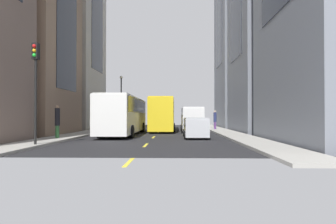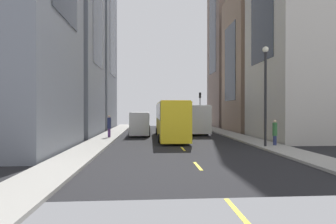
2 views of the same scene
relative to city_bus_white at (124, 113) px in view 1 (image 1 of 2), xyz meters
name	(u,v)px [view 1 (image 1 of 2)]	position (x,y,z in m)	size (l,w,h in m)	color
ground_plane	(160,131)	(2.90, 5.96, -2.01)	(39.82, 39.82, 0.00)	black
sidewalk_west	(100,130)	(-3.86, 5.96, -1.93)	(2.30, 44.00, 0.15)	#9E9B93
sidewalk_east	(220,130)	(9.67, 5.96, -1.93)	(2.30, 44.00, 0.15)	#9E9B93
lane_stripe_0	(129,162)	(2.90, -15.04, -2.00)	(0.16, 2.00, 0.01)	yellow
lane_stripe_1	(146,145)	(2.90, -9.04, -2.00)	(0.16, 2.00, 0.01)	yellow
lane_stripe_2	(154,137)	(2.90, -3.04, -2.00)	(0.16, 2.00, 0.01)	yellow
lane_stripe_3	(158,133)	(2.90, 2.96, -2.00)	(0.16, 2.00, 0.01)	yellow
lane_stripe_4	(161,130)	(2.90, 8.96, -2.00)	(0.16, 2.00, 0.01)	yellow
lane_stripe_5	(163,127)	(2.90, 14.96, -2.00)	(0.16, 2.00, 0.01)	yellow
lane_stripe_6	(165,126)	(2.90, 20.96, -2.00)	(0.16, 2.00, 0.01)	yellow
lane_stripe_7	(166,125)	(2.90, 26.96, -2.00)	(0.16, 2.00, 0.01)	yellow
building_west_1	(14,36)	(-10.12, -0.26, 7.00)	(9.93, 8.35, 18.01)	#937760
building_west_2	(61,0)	(-9.94, 9.66, 14.37)	(9.56, 8.93, 32.76)	#B7B2A8
city_bus_white	(124,113)	(0.00, 0.00, 0.00)	(2.81, 12.29, 3.35)	silver
streetcar_yellow	(163,112)	(3.25, 7.22, 0.12)	(2.70, 12.98, 3.59)	yellow
delivery_van_white	(192,118)	(6.37, 3.99, -0.49)	(2.25, 6.05, 2.58)	white
car_silver_0	(195,126)	(6.22, -3.49, -1.08)	(1.87, 4.46, 1.57)	#B7BABF
pedestrian_waiting_curb	(215,119)	(9.30, 7.49, -0.70)	(0.36, 0.36, 2.18)	#593372
pedestrian_crossing_near	(128,118)	(-3.49, 22.77, -0.77)	(0.31, 0.31, 2.05)	navy
pedestrian_walking_far	(113,120)	(-4.23, 14.42, -0.85)	(0.35, 0.35, 1.93)	navy
pedestrian_crossing_mid	(57,121)	(-3.73, -5.76, -0.62)	(0.35, 0.35, 2.32)	#336B38
traffic_light_near_corner	(35,74)	(-3.11, -10.14, 2.06)	(0.32, 0.44, 5.61)	black
streetlamp_near	(121,96)	(-3.21, 15.04, 2.63)	(0.44, 0.44, 7.36)	black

